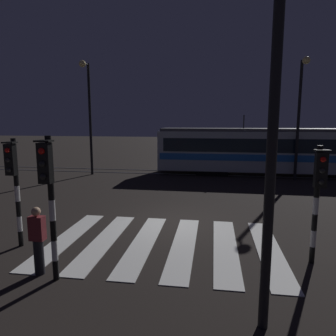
# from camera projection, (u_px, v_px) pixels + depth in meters

# --- Properties ---
(ground_plane) EXTENTS (120.00, 120.00, 0.00)m
(ground_plane) POSITION_uv_depth(u_px,v_px,m) (173.00, 222.00, 11.44)
(ground_plane) COLOR black
(rail_near) EXTENTS (80.00, 0.12, 0.03)m
(rail_near) POSITION_uv_depth(u_px,v_px,m) (193.00, 175.00, 21.39)
(rail_near) COLOR #59595E
(rail_near) RESTS_ON ground
(rail_far) EXTENTS (80.00, 0.12, 0.03)m
(rail_far) POSITION_uv_depth(u_px,v_px,m) (195.00, 171.00, 22.79)
(rail_far) COLOR #59595E
(rail_far) RESTS_ON ground
(crosswalk_zebra) EXTENTS (7.04, 4.81, 0.02)m
(crosswalk_zebra) POSITION_uv_depth(u_px,v_px,m) (163.00, 244.00, 9.38)
(crosswalk_zebra) COLOR silver
(crosswalk_zebra) RESTS_ON ground
(traffic_light_corner_near_right) EXTENTS (0.36, 0.42, 3.14)m
(traffic_light_corner_near_right) POSITION_uv_depth(u_px,v_px,m) (318.00, 188.00, 7.77)
(traffic_light_corner_near_right) COLOR black
(traffic_light_corner_near_right) RESTS_ON ground
(traffic_light_corner_near_left) EXTENTS (0.36, 0.42, 3.27)m
(traffic_light_corner_near_left) POSITION_uv_depth(u_px,v_px,m) (14.00, 177.00, 8.84)
(traffic_light_corner_near_left) COLOR black
(traffic_light_corner_near_left) RESTS_ON ground
(traffic_light_kerb_mid_left) EXTENTS (0.36, 0.42, 3.44)m
(traffic_light_kerb_mid_left) POSITION_uv_depth(u_px,v_px,m) (49.00, 188.00, 6.86)
(traffic_light_kerb_mid_left) COLOR black
(traffic_light_kerb_mid_left) RESTS_ON ground
(street_lamp_trackside_right) EXTENTS (0.44, 1.21, 7.44)m
(street_lamp_trackside_right) POSITION_uv_depth(u_px,v_px,m) (300.00, 105.00, 18.60)
(street_lamp_trackside_right) COLOR black
(street_lamp_trackside_right) RESTS_ON ground
(street_lamp_near_kerb) EXTENTS (0.44, 1.21, 6.86)m
(street_lamp_near_kerb) POSITION_uv_depth(u_px,v_px,m) (278.00, 81.00, 4.70)
(street_lamp_near_kerb) COLOR black
(street_lamp_near_kerb) RESTS_ON ground
(street_lamp_trackside_left) EXTENTS (0.44, 1.21, 7.62)m
(street_lamp_trackside_left) POSITION_uv_depth(u_px,v_px,m) (88.00, 105.00, 20.64)
(street_lamp_trackside_left) COLOR black
(street_lamp_trackside_left) RESTS_ON ground
(tram) EXTENTS (16.88, 2.58, 4.15)m
(tram) POSITION_uv_depth(u_px,v_px,m) (280.00, 150.00, 20.90)
(tram) COLOR #B2BCC1
(tram) RESTS_ON ground
(pedestrian_waiting_at_kerb) EXTENTS (0.36, 0.24, 1.71)m
(pedestrian_waiting_at_kerb) POSITION_uv_depth(u_px,v_px,m) (38.00, 240.00, 7.44)
(pedestrian_waiting_at_kerb) COLOR black
(pedestrian_waiting_at_kerb) RESTS_ON ground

